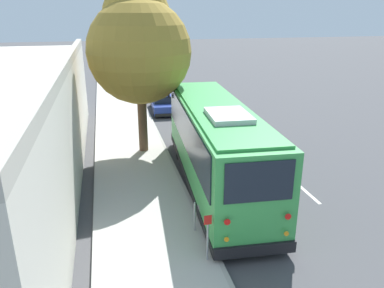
{
  "coord_description": "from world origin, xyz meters",
  "views": [
    {
      "loc": [
        -14.49,
        4.56,
        6.93
      ],
      "look_at": [
        0.76,
        0.98,
        1.3
      ],
      "focal_mm": 35.0,
      "sensor_mm": 36.0,
      "label": 1
    }
  ],
  "objects_px": {
    "street_tree": "(139,44)",
    "parked_sedan_white": "(138,66)",
    "sign_post_near": "(208,237)",
    "parked_sedan_blue": "(164,103)",
    "parked_sedan_navy": "(132,58)",
    "parked_sedan_gray": "(153,85)",
    "shuttle_bus": "(216,141)",
    "sign_post_far": "(195,217)",
    "parked_sedan_silver": "(143,74)"
  },
  "relations": [
    {
      "from": "parked_sedan_gray",
      "to": "street_tree",
      "type": "distance_m",
      "value": 15.98
    },
    {
      "from": "parked_sedan_blue",
      "to": "shuttle_bus",
      "type": "bearing_deg",
      "value": -175.81
    },
    {
      "from": "sign_post_near",
      "to": "parked_sedan_blue",
      "type": "bearing_deg",
      "value": -5.11
    },
    {
      "from": "shuttle_bus",
      "to": "sign_post_far",
      "type": "distance_m",
      "value": 4.02
    },
    {
      "from": "parked_sedan_navy",
      "to": "sign_post_far",
      "type": "bearing_deg",
      "value": 174.69
    },
    {
      "from": "street_tree",
      "to": "sign_post_far",
      "type": "xyz_separation_m",
      "value": [
        -7.98,
        -0.79,
        -4.74
      ]
    },
    {
      "from": "parked_sedan_white",
      "to": "parked_sedan_gray",
      "type": "bearing_deg",
      "value": -177.54
    },
    {
      "from": "shuttle_bus",
      "to": "sign_post_near",
      "type": "distance_m",
      "value": 5.35
    },
    {
      "from": "parked_sedan_gray",
      "to": "parked_sedan_white",
      "type": "height_order",
      "value": "parked_sedan_gray"
    },
    {
      "from": "parked_sedan_blue",
      "to": "sign_post_near",
      "type": "relative_size",
      "value": 2.97
    },
    {
      "from": "street_tree",
      "to": "sign_post_near",
      "type": "relative_size",
      "value": 5.62
    },
    {
      "from": "parked_sedan_blue",
      "to": "parked_sedan_gray",
      "type": "bearing_deg",
      "value": 2.58
    },
    {
      "from": "shuttle_bus",
      "to": "parked_sedan_silver",
      "type": "distance_m",
      "value": 26.27
    },
    {
      "from": "shuttle_bus",
      "to": "street_tree",
      "type": "distance_m",
      "value": 6.24
    },
    {
      "from": "parked_sedan_silver",
      "to": "sign_post_near",
      "type": "relative_size",
      "value": 3.14
    },
    {
      "from": "shuttle_bus",
      "to": "parked_sedan_silver",
      "type": "xyz_separation_m",
      "value": [
        26.23,
        0.16,
        -1.35
      ]
    },
    {
      "from": "shuttle_bus",
      "to": "sign_post_far",
      "type": "xyz_separation_m",
      "value": [
        -3.42,
        1.69,
        -1.28
      ]
    },
    {
      "from": "shuttle_bus",
      "to": "street_tree",
      "type": "height_order",
      "value": "street_tree"
    },
    {
      "from": "parked_sedan_blue",
      "to": "street_tree",
      "type": "relative_size",
      "value": 0.53
    },
    {
      "from": "parked_sedan_navy",
      "to": "sign_post_near",
      "type": "bearing_deg",
      "value": 174.75
    },
    {
      "from": "shuttle_bus",
      "to": "sign_post_near",
      "type": "height_order",
      "value": "shuttle_bus"
    },
    {
      "from": "parked_sedan_gray",
      "to": "parked_sedan_blue",
      "type": "bearing_deg",
      "value": 178.73
    },
    {
      "from": "shuttle_bus",
      "to": "parked_sedan_gray",
      "type": "distance_m",
      "value": 19.64
    },
    {
      "from": "parked_sedan_white",
      "to": "sign_post_far",
      "type": "height_order",
      "value": "parked_sedan_white"
    },
    {
      "from": "parked_sedan_navy",
      "to": "parked_sedan_blue",
      "type": "bearing_deg",
      "value": 176.85
    },
    {
      "from": "parked_sedan_blue",
      "to": "parked_sedan_navy",
      "type": "relative_size",
      "value": 0.92
    },
    {
      "from": "parked_sedan_gray",
      "to": "parked_sedan_navy",
      "type": "xyz_separation_m",
      "value": [
        20.18,
        0.24,
        -0.01
      ]
    },
    {
      "from": "parked_sedan_white",
      "to": "street_tree",
      "type": "bearing_deg",
      "value": 176.99
    },
    {
      "from": "sign_post_near",
      "to": "street_tree",
      "type": "bearing_deg",
      "value": 4.72
    },
    {
      "from": "parked_sedan_blue",
      "to": "parked_sedan_white",
      "type": "distance_m",
      "value": 19.77
    },
    {
      "from": "parked_sedan_blue",
      "to": "parked_sedan_white",
      "type": "height_order",
      "value": "parked_sedan_blue"
    },
    {
      "from": "sign_post_near",
      "to": "sign_post_far",
      "type": "distance_m",
      "value": 1.57
    },
    {
      "from": "parked_sedan_navy",
      "to": "sign_post_near",
      "type": "xyz_separation_m",
      "value": [
        -44.74,
        1.44,
        0.3
      ]
    },
    {
      "from": "parked_sedan_blue",
      "to": "parked_sedan_gray",
      "type": "relative_size",
      "value": 0.93
    },
    {
      "from": "parked_sedan_silver",
      "to": "parked_sedan_white",
      "type": "height_order",
      "value": "parked_sedan_white"
    },
    {
      "from": "sign_post_far",
      "to": "parked_sedan_silver",
      "type": "bearing_deg",
      "value": -2.97
    },
    {
      "from": "parked_sedan_silver",
      "to": "sign_post_near",
      "type": "xyz_separation_m",
      "value": [
        -31.2,
        1.54,
        0.3
      ]
    },
    {
      "from": "parked_sedan_gray",
      "to": "street_tree",
      "type": "xyz_separation_m",
      "value": [
        -15.04,
        2.47,
        4.81
      ]
    },
    {
      "from": "parked_sedan_silver",
      "to": "sign_post_near",
      "type": "distance_m",
      "value": 31.24
    },
    {
      "from": "shuttle_bus",
      "to": "sign_post_far",
      "type": "height_order",
      "value": "shuttle_bus"
    },
    {
      "from": "parked_sedan_gray",
      "to": "parked_sedan_navy",
      "type": "distance_m",
      "value": 20.18
    },
    {
      "from": "parked_sedan_white",
      "to": "sign_post_near",
      "type": "distance_m",
      "value": 37.24
    },
    {
      "from": "parked_sedan_blue",
      "to": "parked_sedan_gray",
      "type": "height_order",
      "value": "parked_sedan_blue"
    },
    {
      "from": "parked_sedan_blue",
      "to": "sign_post_far",
      "type": "relative_size",
      "value": 4.17
    },
    {
      "from": "parked_sedan_gray",
      "to": "sign_post_far",
      "type": "relative_size",
      "value": 4.5
    },
    {
      "from": "sign_post_far",
      "to": "parked_sedan_navy",
      "type": "bearing_deg",
      "value": -1.91
    },
    {
      "from": "street_tree",
      "to": "parked_sedan_blue",
      "type": "bearing_deg",
      "value": -16.52
    },
    {
      "from": "parked_sedan_blue",
      "to": "sign_post_far",
      "type": "distance_m",
      "value": 15.96
    },
    {
      "from": "parked_sedan_silver",
      "to": "sign_post_far",
      "type": "distance_m",
      "value": 29.69
    },
    {
      "from": "street_tree",
      "to": "parked_sedan_white",
      "type": "bearing_deg",
      "value": -4.79
    }
  ]
}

